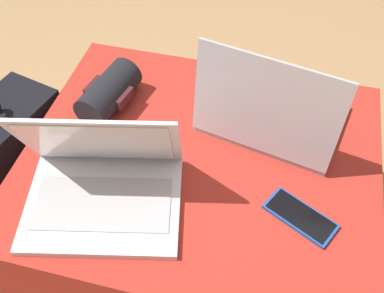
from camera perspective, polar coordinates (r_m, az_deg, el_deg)
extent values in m
plane|color=tan|center=(1.38, 0.82, -11.54)|extent=(14.00, 14.00, 0.00)
cube|color=maroon|center=(1.36, 0.83, -11.03)|extent=(0.80, 0.67, 0.05)
cube|color=#B22D23|center=(1.20, 0.93, -6.49)|extent=(0.83, 0.70, 0.34)
cube|color=silver|center=(0.99, -11.16, -7.13)|extent=(0.38, 0.31, 0.02)
cube|color=#B2B2B7|center=(0.98, -11.30, -7.12)|extent=(0.31, 0.20, 0.00)
cube|color=silver|center=(0.94, -11.57, 0.65)|extent=(0.35, 0.18, 0.23)
cube|color=white|center=(0.94, -11.60, 0.36)|extent=(0.31, 0.15, 0.20)
cube|color=#B7B7BC|center=(1.15, 10.26, 3.70)|extent=(0.37, 0.31, 0.02)
cube|color=#9E9EA3|center=(1.15, 10.43, 4.22)|extent=(0.31, 0.19, 0.00)
cube|color=#B7B7BC|center=(0.99, 9.25, 4.87)|extent=(0.33, 0.10, 0.24)
cube|color=white|center=(0.99, 9.35, 5.03)|extent=(0.30, 0.09, 0.22)
cube|color=#1E4C9E|center=(0.99, 13.58, -8.65)|extent=(0.17, 0.13, 0.01)
cube|color=black|center=(0.98, 13.63, -8.50)|extent=(0.15, 0.12, 0.00)
cube|color=black|center=(1.37, -21.84, -2.70)|extent=(0.24, 0.37, 0.40)
cylinder|color=black|center=(1.17, -10.51, 6.77)|extent=(0.12, 0.20, 0.09)
cube|color=#441B20|center=(1.17, -10.51, 6.77)|extent=(0.12, 0.09, 0.03)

